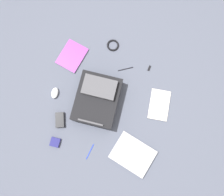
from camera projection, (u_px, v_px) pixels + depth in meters
ground_plane at (106, 102)px, 2.04m from camera, size 3.50×3.50×0.00m
backpack at (97, 99)px, 1.97m from camera, size 0.35×0.43×0.16m
laptop at (133, 154)px, 1.96m from camera, size 0.38×0.32×0.03m
book_manual at (72, 56)px, 2.09m from camera, size 0.24×0.28×0.02m
book_red at (159, 105)px, 2.03m from camera, size 0.18×0.27×0.02m
computer_mouse at (55, 93)px, 2.03m from camera, size 0.07×0.10×0.04m
cable_coil at (113, 45)px, 2.11m from camera, size 0.11×0.11×0.01m
power_brick at (60, 120)px, 2.00m from camera, size 0.11×0.14×0.03m
pen_black at (90, 152)px, 1.97m from camera, size 0.03×0.13×0.01m
pen_blue at (126, 69)px, 2.08m from camera, size 0.12×0.07×0.01m
earbud_pouch at (55, 142)px, 1.97m from camera, size 0.08×0.08×0.03m
usb_stick at (149, 68)px, 2.08m from camera, size 0.02×0.05×0.01m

